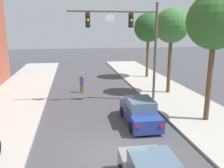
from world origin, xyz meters
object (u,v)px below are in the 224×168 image
object	(u,v)px
pedestrian_crossing_road	(82,83)
street_tree_nearest	(215,22)
car_lead_blue	(140,112)
street_tree_third	(148,28)
traffic_signal_mast	(132,34)
street_tree_second	(172,26)

from	to	relation	value
pedestrian_crossing_road	street_tree_nearest	bearing A→B (deg)	-48.13
car_lead_blue	street_tree_third	bearing A→B (deg)	70.20
car_lead_blue	pedestrian_crossing_road	world-z (taller)	pedestrian_crossing_road
traffic_signal_mast	street_tree_third	xyz separation A→B (m)	(4.20, 8.78, 0.44)
street_tree_third	pedestrian_crossing_road	bearing A→B (deg)	-145.89
traffic_signal_mast	car_lead_blue	distance (m)	6.41
street_tree_second	traffic_signal_mast	bearing A→B (deg)	-155.96
traffic_signal_mast	car_lead_blue	size ratio (longest dim) A/B	1.76
pedestrian_crossing_road	street_tree_third	world-z (taller)	street_tree_third
street_tree_nearest	street_tree_third	bearing A→B (deg)	87.76
car_lead_blue	street_tree_second	xyz separation A→B (m)	(4.44, 6.14, 5.19)
pedestrian_crossing_road	street_tree_third	bearing A→B (deg)	34.11
traffic_signal_mast	street_tree_nearest	bearing A→B (deg)	-52.83
traffic_signal_mast	street_tree_nearest	size ratio (longest dim) A/B	0.98
traffic_signal_mast	pedestrian_crossing_road	world-z (taller)	traffic_signal_mast
traffic_signal_mast	street_tree_second	distance (m)	4.31
pedestrian_crossing_road	street_tree_second	distance (m)	9.27
street_tree_nearest	street_tree_third	size ratio (longest dim) A/B	1.05
pedestrian_crossing_road	traffic_signal_mast	bearing A→B (deg)	-42.46
street_tree_nearest	street_tree_second	world-z (taller)	street_tree_nearest
street_tree_nearest	car_lead_blue	bearing A→B (deg)	174.01
car_lead_blue	pedestrian_crossing_road	xyz separation A→B (m)	(-3.19, 7.81, 0.19)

